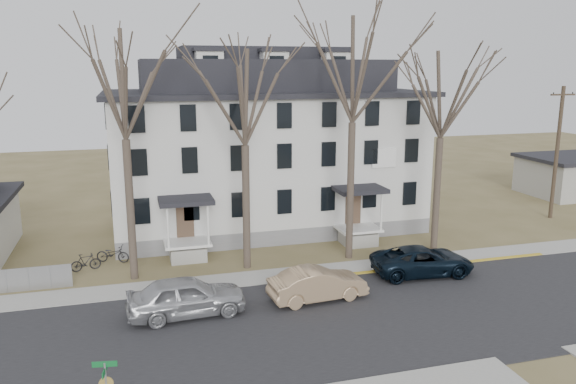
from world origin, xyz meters
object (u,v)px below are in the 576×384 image
object	(u,v)px
car_navy	(423,261)
tree_center	(354,61)
boarding_house	(265,148)
bicycle_left	(113,255)
car_tan	(318,285)
tree_far_left	(122,76)
tree_mid_left	(244,91)
utility_pole_far	(557,151)
car_silver	(187,297)
tree_mid_right	(443,88)
bicycle_right	(86,263)

from	to	relation	value
car_navy	tree_center	bearing A→B (deg)	41.55
boarding_house	bicycle_left	distance (m)	12.47
tree_center	bicycle_left	xyz separation A→B (m)	(-13.12, 2.76, -10.59)
car_tan	tree_far_left	bearing A→B (deg)	52.56
tree_mid_left	utility_pole_far	xyz separation A→B (m)	(23.50, 4.20, -4.70)
car_silver	boarding_house	bearing A→B (deg)	-30.48
tree_mid_right	car_tan	xyz separation A→B (m)	(-9.20, -5.27, -8.84)
tree_far_left	tree_center	distance (m)	12.02
tree_mid_left	car_silver	size ratio (longest dim) A/B	2.46
tree_center	car_tan	size ratio (longest dim) A/B	3.16
tree_mid_left	tree_mid_right	distance (m)	11.50
bicycle_left	car_silver	bearing A→B (deg)	-135.81
car_silver	car_tan	size ratio (longest dim) A/B	1.11
boarding_house	car_silver	size ratio (longest dim) A/B	4.01
bicycle_left	bicycle_right	world-z (taller)	bicycle_left
tree_far_left	tree_center	xyz separation A→B (m)	(12.00, 0.00, 0.74)
tree_center	tree_mid_right	bearing A→B (deg)	0.00
tree_mid_left	bicycle_right	bearing A→B (deg)	168.18
tree_mid_left	car_silver	bearing A→B (deg)	-125.64
tree_center	car_navy	bearing A→B (deg)	-53.29
tree_mid_left	tree_center	size ratio (longest dim) A/B	0.87
boarding_house	tree_center	bearing A→B (deg)	-69.80
utility_pole_far	car_navy	bearing A→B (deg)	-152.10
tree_far_left	tree_center	size ratio (longest dim) A/B	0.93
utility_pole_far	car_navy	distance (m)	17.25
boarding_house	tree_center	size ratio (longest dim) A/B	1.41
car_silver	tree_mid_right	bearing A→B (deg)	-74.49
car_tan	car_navy	size ratio (longest dim) A/B	0.87
tree_center	car_tan	xyz separation A→B (m)	(-3.70, -5.27, -10.32)
tree_mid_right	car_navy	world-z (taller)	tree_mid_right
car_navy	bicycle_left	bearing A→B (deg)	72.85
bicycle_left	tree_far_left	bearing A→B (deg)	-135.96
utility_pole_far	car_silver	bearing A→B (deg)	-160.78
tree_mid_left	car_tan	size ratio (longest dim) A/B	2.74
tree_mid_left	car_silver	distance (m)	10.90
boarding_house	car_navy	xyz separation A→B (m)	(5.71, -11.79, -4.63)
tree_center	car_silver	distance (m)	15.12
car_navy	bicycle_right	xyz separation A→B (m)	(-17.20, 5.41, -0.27)
boarding_house	car_navy	bearing A→B (deg)	-64.16
tree_far_left	bicycle_right	distance (m)	10.33
tree_center	utility_pole_far	size ratio (longest dim) A/B	1.55
bicycle_right	car_navy	bearing A→B (deg)	-120.00
tree_mid_left	bicycle_left	distance (m)	11.89
tree_mid_right	tree_mid_left	bearing A→B (deg)	180.00
utility_pole_far	tree_center	bearing A→B (deg)	-166.50
boarding_house	tree_mid_right	bearing A→B (deg)	-43.81
car_tan	bicycle_right	bearing A→B (deg)	51.83
car_tan	car_silver	bearing A→B (deg)	85.45
car_silver	bicycle_left	xyz separation A→B (m)	(-3.31, 8.08, -0.39)
boarding_house	bicycle_right	world-z (taller)	boarding_house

